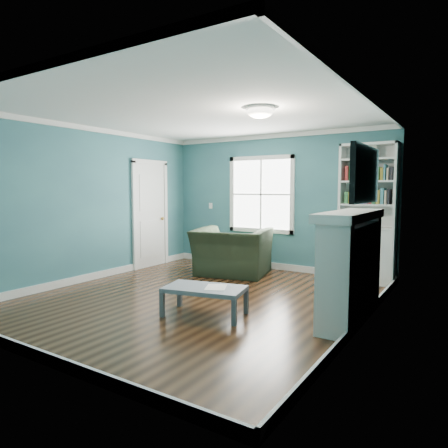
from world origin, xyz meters
The scene contains 13 objects.
floor centered at (0.00, 0.00, 0.00)m, with size 5.00×5.00×0.00m, color black.
room_walls centered at (0.00, 0.00, 1.58)m, with size 5.00×5.00×5.00m.
trim centered at (0.00, 0.00, 1.24)m, with size 4.50×5.00×2.60m.
window centered at (-0.30, 2.49, 1.45)m, with size 1.40×0.06×1.50m.
bookshelf centered at (1.77, 2.30, 0.92)m, with size 0.90×0.35×2.31m.
fireplace centered at (2.08, 0.20, 0.64)m, with size 0.44×1.58×1.30m.
tv centered at (2.20, 0.20, 1.72)m, with size 0.06×1.10×0.65m, color black.
door centered at (-2.22, 1.40, 1.07)m, with size 0.12×0.98×2.17m.
ceiling_fixture centered at (0.90, 0.10, 2.55)m, with size 0.38×0.38×0.15m.
light_switch centered at (-1.50, 2.48, 1.20)m, with size 0.08×0.01×0.12m, color white.
recliner centered at (-0.43, 1.60, 0.56)m, with size 1.29×0.84×1.13m, color #222E1D.
coffee_table centered at (0.50, -0.58, 0.31)m, with size 1.07×0.74×0.36m.
paper_sheet centered at (0.64, -0.53, 0.36)m, with size 0.24×0.31×0.00m, color white.
Camera 1 is at (3.30, -4.52, 1.57)m, focal length 32.00 mm.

